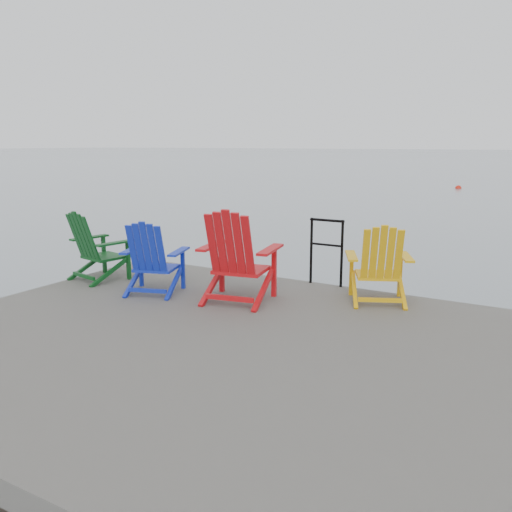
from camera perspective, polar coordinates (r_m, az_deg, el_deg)
The scene contains 8 objects.
ground at distance 5.66m, azimuth -5.21°, elevation -13.17°, with size 400.00×400.00×0.00m, color slate.
dock at distance 5.52m, azimuth -5.28°, elevation -9.90°, with size 6.00×5.00×1.40m.
handrail at distance 7.29m, azimuth 7.43°, elevation 1.11°, with size 0.48×0.04×0.90m.
chair_green at distance 7.82m, azimuth -16.52°, elevation 1.02°, with size 0.86×0.81×0.96m.
chair_blue at distance 6.95m, azimuth -10.85°, elevation -0.14°, with size 0.88×0.84×0.93m.
chair_red at distance 6.45m, azimuth -2.03°, elevation 0.00°, with size 1.00×0.95×1.12m.
chair_yellow at distance 6.58m, azimuth 12.87°, elevation -0.79°, with size 0.93×0.89×0.95m.
buoy_b at distance 30.88m, azimuth 20.52°, elevation 6.68°, with size 0.34×0.34×0.34m, color red.
Camera 1 is at (2.99, -4.17, 2.39)m, focal length 38.00 mm.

